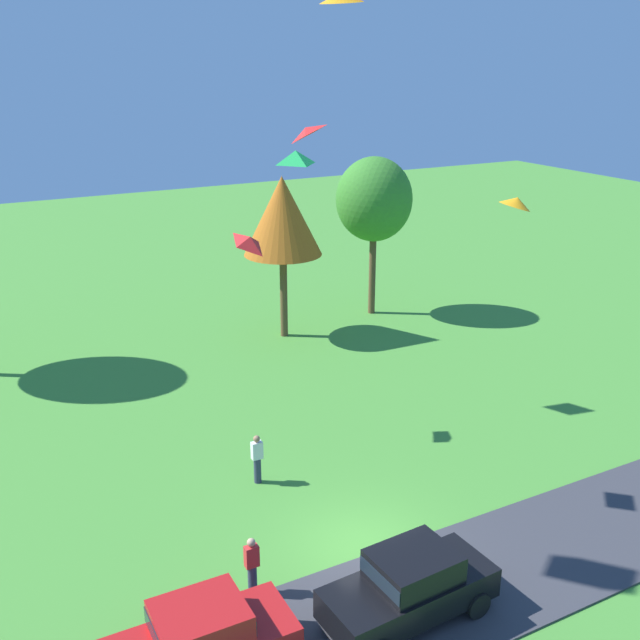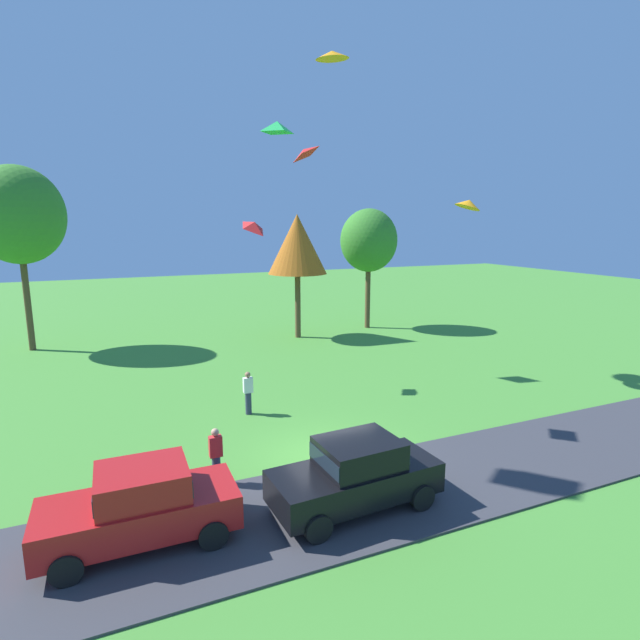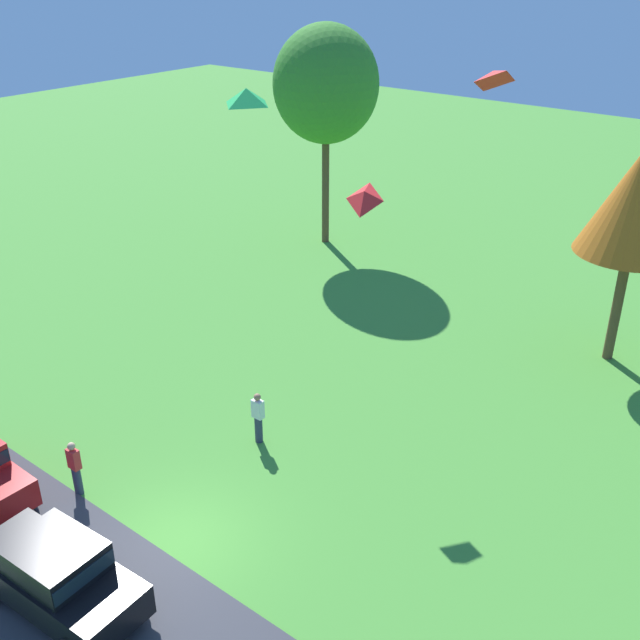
% 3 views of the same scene
% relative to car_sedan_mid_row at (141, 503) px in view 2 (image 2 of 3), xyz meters
% --- Properties ---
extents(ground_plane, '(120.00, 120.00, 0.00)m').
position_rel_car_sedan_mid_row_xyz_m(ground_plane, '(5.65, 2.30, -1.04)').
color(ground_plane, '#478E33').
extents(pavement_strip, '(36.00, 4.40, 0.06)m').
position_rel_car_sedan_mid_row_xyz_m(pavement_strip, '(5.65, -0.29, -1.01)').
color(pavement_strip, '#38383D').
rests_on(pavement_strip, ground).
extents(car_sedan_mid_row, '(4.42, 1.99, 1.84)m').
position_rel_car_sedan_mid_row_xyz_m(car_sedan_mid_row, '(0.00, 0.00, 0.00)').
color(car_sedan_mid_row, red).
rests_on(car_sedan_mid_row, ground).
extents(car_sedan_far_end, '(4.49, 2.15, 1.84)m').
position_rel_car_sedan_mid_row_xyz_m(car_sedan_far_end, '(5.21, -0.67, 0.00)').
color(car_sedan_far_end, black).
rests_on(car_sedan_far_end, ground).
extents(person_watching_sky, '(0.36, 0.24, 1.71)m').
position_rel_car_sedan_mid_row_xyz_m(person_watching_sky, '(4.43, 6.89, -0.16)').
color(person_watching_sky, '#2D334C').
rests_on(person_watching_sky, ground).
extents(person_beside_suv, '(0.36, 0.24, 1.71)m').
position_rel_car_sedan_mid_row_xyz_m(person_beside_suv, '(2.14, 1.99, -0.16)').
color(person_beside_suv, '#2D334C').
rests_on(person_beside_suv, ground).
extents(tree_right_of_center, '(5.00, 5.00, 10.55)m').
position_rel_car_sedan_mid_row_xyz_m(tree_right_of_center, '(-4.54, 21.81, 6.74)').
color(tree_right_of_center, brown).
rests_on(tree_right_of_center, ground).
extents(tree_left_of_center, '(3.75, 3.75, 7.93)m').
position_rel_car_sedan_mid_row_xyz_m(tree_left_of_center, '(11.05, 18.70, 4.97)').
color(tree_left_of_center, brown).
rests_on(tree_left_of_center, ground).
extents(tree_far_left, '(3.96, 3.96, 8.36)m').
position_rel_car_sedan_mid_row_xyz_m(tree_far_left, '(16.72, 19.61, 5.11)').
color(tree_far_left, brown).
rests_on(tree_far_left, ground).
extents(kite_delta_high_left, '(2.23, 2.23, 0.51)m').
position_rel_car_sedan_mid_row_xyz_m(kite_delta_high_left, '(10.27, 11.88, 14.09)').
color(kite_delta_high_left, orange).
extents(kite_diamond_trailing_tail, '(1.35, 1.33, 0.76)m').
position_rel_car_sedan_mid_row_xyz_m(kite_diamond_trailing_tail, '(8.72, 11.68, 9.59)').
color(kite_diamond_trailing_tail, red).
extents(kite_diamond_mid_center, '(1.16, 1.33, 0.74)m').
position_rel_car_sedan_mid_row_xyz_m(kite_diamond_mid_center, '(5.82, 10.19, 6.20)').
color(kite_diamond_mid_center, red).
extents(kite_delta_topmost, '(1.51, 1.48, 0.67)m').
position_rel_car_sedan_mid_row_xyz_m(kite_delta_topmost, '(15.08, 7.44, 7.18)').
color(kite_delta_topmost, orange).
extents(kite_diamond_over_trees, '(0.93, 0.93, 0.39)m').
position_rel_car_sedan_mid_row_xyz_m(kite_diamond_over_trees, '(5.46, 5.91, 9.54)').
color(kite_diamond_over_trees, green).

